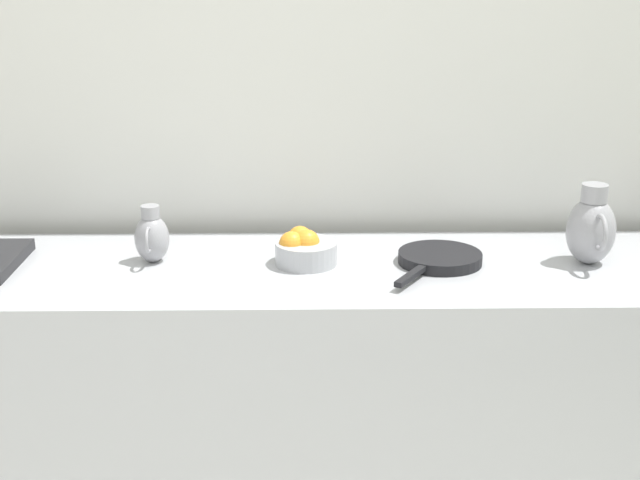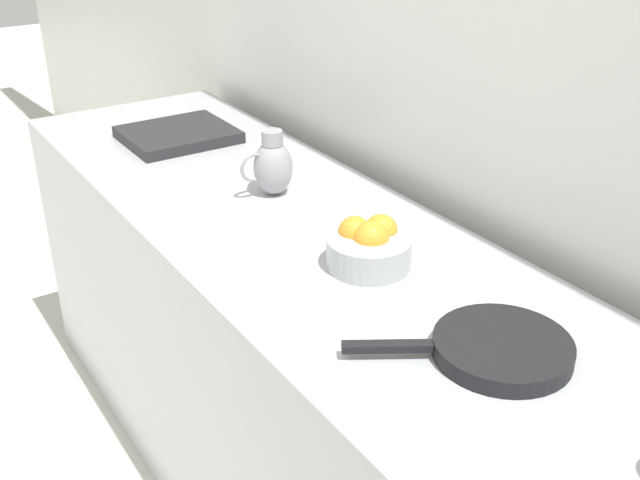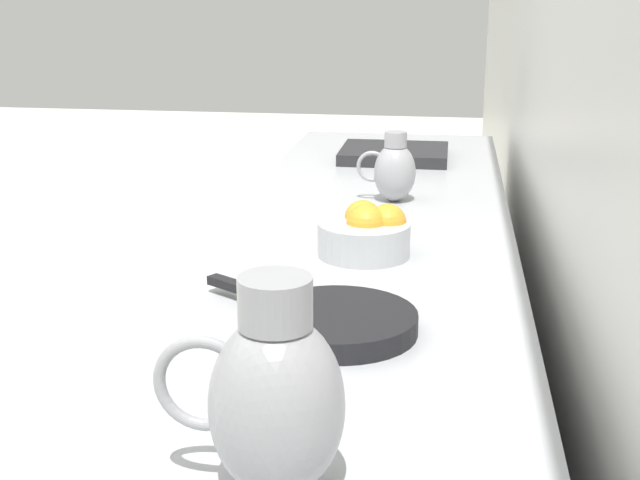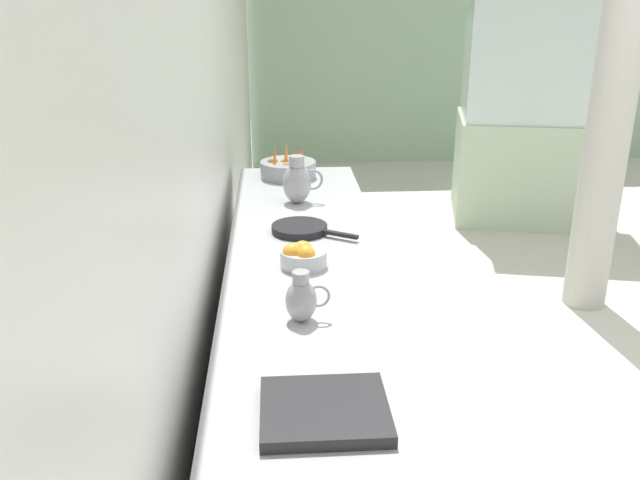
% 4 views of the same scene
% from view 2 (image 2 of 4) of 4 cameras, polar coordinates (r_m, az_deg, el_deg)
% --- Properties ---
extents(prep_counter, '(0.69, 3.15, 0.93)m').
position_cam_2_polar(prep_counter, '(1.96, 3.56, -14.77)').
color(prep_counter, '#ADAFB5').
rests_on(prep_counter, ground_plane).
extents(orange_bowl, '(0.19, 0.19, 0.11)m').
position_cam_2_polar(orange_bowl, '(1.72, 3.68, -0.43)').
color(orange_bowl, '#ADAFB5').
rests_on(orange_bowl, prep_counter).
extents(metal_pitcher_short, '(0.15, 0.11, 0.18)m').
position_cam_2_polar(metal_pitcher_short, '(2.08, -3.59, 5.57)').
color(metal_pitcher_short, '#939399').
rests_on(metal_pitcher_short, prep_counter).
extents(counter_sink_basin, '(0.34, 0.30, 0.04)m').
position_cam_2_polar(counter_sink_basin, '(2.56, -10.59, 7.77)').
color(counter_sink_basin, '#232326').
rests_on(counter_sink_basin, prep_counter).
extents(skillet_on_counter, '(0.39, 0.30, 0.03)m').
position_cam_2_polar(skillet_on_counter, '(1.46, 13.30, -7.88)').
color(skillet_on_counter, black).
rests_on(skillet_on_counter, prep_counter).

